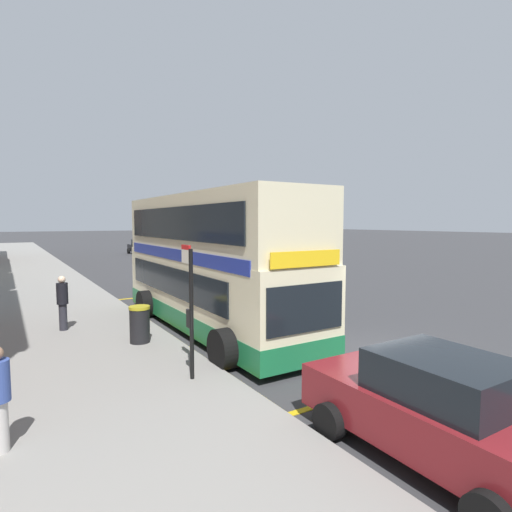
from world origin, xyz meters
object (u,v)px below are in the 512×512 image
object	(u,v)px
pedestrian_waiting_near_sign	(62,301)
parked_car_maroon_far	(439,410)
bus_stop_sign	(190,302)
parked_car_black_kerbside	(140,247)
double_decker_bus	(210,267)
litter_bin	(140,324)

from	to	relation	value
pedestrian_waiting_near_sign	parked_car_maroon_far	bearing A→B (deg)	-69.88
bus_stop_sign	parked_car_black_kerbside	world-z (taller)	bus_stop_sign
pedestrian_waiting_near_sign	double_decker_bus	bearing A→B (deg)	-22.86
double_decker_bus	bus_stop_sign	size ratio (longest dim) A/B	3.47
double_decker_bus	bus_stop_sign	world-z (taller)	double_decker_bus
pedestrian_waiting_near_sign	bus_stop_sign	bearing A→B (deg)	-72.07
parked_car_black_kerbside	litter_bin	size ratio (longest dim) A/B	4.05
parked_car_maroon_far	pedestrian_waiting_near_sign	world-z (taller)	pedestrian_waiting_near_sign
bus_stop_sign	parked_car_black_kerbside	xyz separation A→B (m)	(9.41, 36.84, -1.02)
pedestrian_waiting_near_sign	litter_bin	world-z (taller)	pedestrian_waiting_near_sign
bus_stop_sign	litter_bin	distance (m)	3.44
pedestrian_waiting_near_sign	litter_bin	distance (m)	3.11
double_decker_bus	pedestrian_waiting_near_sign	xyz separation A→B (m)	(-4.25, 1.79, -0.98)
pedestrian_waiting_near_sign	litter_bin	bearing A→B (deg)	-56.90
parked_car_black_kerbside	parked_car_maroon_far	bearing A→B (deg)	77.19
parked_car_maroon_far	litter_bin	world-z (taller)	parked_car_maroon_far
bus_stop_sign	pedestrian_waiting_near_sign	size ratio (longest dim) A/B	1.69
parked_car_maroon_far	parked_car_black_kerbside	bearing A→B (deg)	79.08
double_decker_bus	bus_stop_sign	bearing A→B (deg)	-120.62
bus_stop_sign	parked_car_maroon_far	world-z (taller)	bus_stop_sign
parked_car_maroon_far	pedestrian_waiting_near_sign	distance (m)	11.15
parked_car_black_kerbside	litter_bin	distance (m)	34.96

